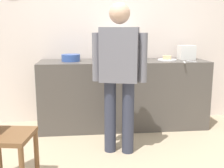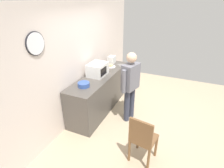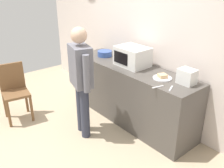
{
  "view_description": "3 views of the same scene",
  "coord_description": "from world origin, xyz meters",
  "px_view_note": "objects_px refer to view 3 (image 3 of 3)",
  "views": [
    {
      "loc": [
        -0.34,
        -2.54,
        1.37
      ],
      "look_at": [
        0.01,
        0.8,
        0.7
      ],
      "focal_mm": 44.72,
      "sensor_mm": 36.0,
      "label": 1
    },
    {
      "loc": [
        -3.34,
        -0.65,
        2.63
      ],
      "look_at": [
        0.0,
        0.81,
        0.86
      ],
      "focal_mm": 28.43,
      "sensor_mm": 36.0,
      "label": 2
    },
    {
      "loc": [
        2.81,
        -1.36,
        2.25
      ],
      "look_at": [
        0.12,
        0.89,
        0.7
      ],
      "focal_mm": 39.94,
      "sensor_mm": 36.0,
      "label": 3
    }
  ],
  "objects_px": {
    "salad_bowl": "(105,53)",
    "fork_utensil": "(158,87)",
    "microwave": "(132,56)",
    "toaster": "(187,77)",
    "sandwich_plate": "(162,77)",
    "spoon_utensil": "(171,88)",
    "person_standing": "(81,76)",
    "wooden_chair": "(14,89)"
  },
  "relations": [
    {
      "from": "toaster",
      "to": "spoon_utensil",
      "type": "relative_size",
      "value": 1.29
    },
    {
      "from": "salad_bowl",
      "to": "spoon_utensil",
      "type": "bearing_deg",
      "value": -7.44
    },
    {
      "from": "person_standing",
      "to": "fork_utensil",
      "type": "bearing_deg",
      "value": 31.07
    },
    {
      "from": "microwave",
      "to": "toaster",
      "type": "relative_size",
      "value": 2.27
    },
    {
      "from": "salad_bowl",
      "to": "wooden_chair",
      "type": "xyz_separation_m",
      "value": [
        -0.57,
        -1.45,
        -0.46
      ]
    },
    {
      "from": "sandwich_plate",
      "to": "salad_bowl",
      "type": "distance_m",
      "value": 1.32
    },
    {
      "from": "sandwich_plate",
      "to": "person_standing",
      "type": "height_order",
      "value": "person_standing"
    },
    {
      "from": "toaster",
      "to": "person_standing",
      "type": "xyz_separation_m",
      "value": [
        -1.09,
        -0.93,
        -0.08
      ]
    },
    {
      "from": "person_standing",
      "to": "wooden_chair",
      "type": "height_order",
      "value": "person_standing"
    },
    {
      "from": "person_standing",
      "to": "sandwich_plate",
      "type": "bearing_deg",
      "value": 46.63
    },
    {
      "from": "toaster",
      "to": "sandwich_plate",
      "type": "bearing_deg",
      "value": -161.42
    },
    {
      "from": "salad_bowl",
      "to": "fork_utensil",
      "type": "bearing_deg",
      "value": -11.5
    },
    {
      "from": "wooden_chair",
      "to": "microwave",
      "type": "bearing_deg",
      "value": 50.0
    },
    {
      "from": "toaster",
      "to": "person_standing",
      "type": "bearing_deg",
      "value": -139.62
    },
    {
      "from": "salad_bowl",
      "to": "toaster",
      "type": "xyz_separation_m",
      "value": [
        1.64,
        0.07,
        0.05
      ]
    },
    {
      "from": "microwave",
      "to": "salad_bowl",
      "type": "distance_m",
      "value": 0.68
    },
    {
      "from": "toaster",
      "to": "spoon_utensil",
      "type": "distance_m",
      "value": 0.3
    },
    {
      "from": "spoon_utensil",
      "to": "toaster",
      "type": "bearing_deg",
      "value": 84.0
    },
    {
      "from": "spoon_utensil",
      "to": "sandwich_plate",
      "type": "bearing_deg",
      "value": 148.31
    },
    {
      "from": "toaster",
      "to": "spoon_utensil",
      "type": "height_order",
      "value": "toaster"
    },
    {
      "from": "salad_bowl",
      "to": "toaster",
      "type": "height_order",
      "value": "toaster"
    },
    {
      "from": "toaster",
      "to": "wooden_chair",
      "type": "bearing_deg",
      "value": -145.28
    },
    {
      "from": "salad_bowl",
      "to": "wooden_chair",
      "type": "distance_m",
      "value": 1.63
    },
    {
      "from": "spoon_utensil",
      "to": "salad_bowl",
      "type": "bearing_deg",
      "value": 172.56
    },
    {
      "from": "toaster",
      "to": "person_standing",
      "type": "distance_m",
      "value": 1.43
    },
    {
      "from": "salad_bowl",
      "to": "spoon_utensil",
      "type": "distance_m",
      "value": 1.62
    },
    {
      "from": "sandwich_plate",
      "to": "fork_utensil",
      "type": "height_order",
      "value": "sandwich_plate"
    },
    {
      "from": "toaster",
      "to": "spoon_utensil",
      "type": "xyz_separation_m",
      "value": [
        -0.03,
        -0.28,
        -0.1
      ]
    },
    {
      "from": "microwave",
      "to": "toaster",
      "type": "bearing_deg",
      "value": 3.14
    },
    {
      "from": "person_standing",
      "to": "wooden_chair",
      "type": "xyz_separation_m",
      "value": [
        -1.11,
        -0.6,
        -0.43
      ]
    },
    {
      "from": "microwave",
      "to": "sandwich_plate",
      "type": "bearing_deg",
      "value": -4.62
    },
    {
      "from": "sandwich_plate",
      "to": "wooden_chair",
      "type": "relative_size",
      "value": 0.28
    },
    {
      "from": "fork_utensil",
      "to": "spoon_utensil",
      "type": "distance_m",
      "value": 0.16
    },
    {
      "from": "salad_bowl",
      "to": "fork_utensil",
      "type": "height_order",
      "value": "salad_bowl"
    },
    {
      "from": "sandwich_plate",
      "to": "fork_utensil",
      "type": "bearing_deg",
      "value": -60.77
    },
    {
      "from": "spoon_utensil",
      "to": "wooden_chair",
      "type": "distance_m",
      "value": 2.54
    },
    {
      "from": "sandwich_plate",
      "to": "wooden_chair",
      "type": "height_order",
      "value": "sandwich_plate"
    },
    {
      "from": "salad_bowl",
      "to": "spoon_utensil",
      "type": "height_order",
      "value": "salad_bowl"
    },
    {
      "from": "wooden_chair",
      "to": "person_standing",
      "type": "bearing_deg",
      "value": 28.3
    },
    {
      "from": "sandwich_plate",
      "to": "salad_bowl",
      "type": "relative_size",
      "value": 1.04
    },
    {
      "from": "toaster",
      "to": "fork_utensil",
      "type": "height_order",
      "value": "toaster"
    },
    {
      "from": "sandwich_plate",
      "to": "toaster",
      "type": "relative_size",
      "value": 1.18
    }
  ]
}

